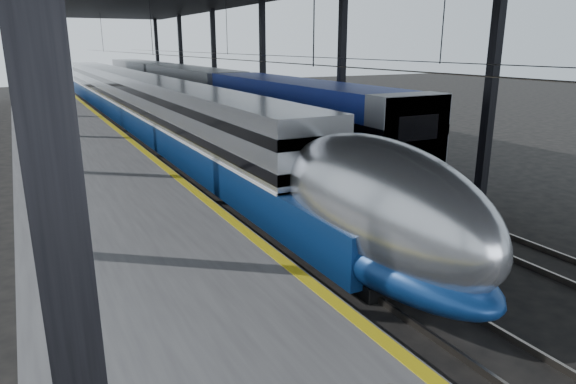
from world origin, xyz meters
TOP-DOWN VIEW (x-y plane):
  - ground at (0.00, 0.00)m, footprint 160.00×160.00m
  - platform at (-3.50, 20.00)m, footprint 6.00×80.00m
  - yellow_strip at (-0.70, 20.00)m, footprint 0.30×80.00m
  - rails at (4.50, 20.00)m, footprint 6.52×80.00m
  - tgv_train at (2.00, 29.20)m, footprint 2.78×65.20m
  - second_train at (7.00, 33.17)m, footprint 3.13×56.05m

SIDE VIEW (x-z plane):
  - ground at x=0.00m, z-range 0.00..0.00m
  - rails at x=4.50m, z-range 0.00..0.16m
  - platform at x=-3.50m, z-range 0.00..1.00m
  - yellow_strip at x=-0.70m, z-range 1.00..1.01m
  - tgv_train at x=2.00m, z-range -0.13..3.86m
  - second_train at x=7.00m, z-range 0.03..4.35m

